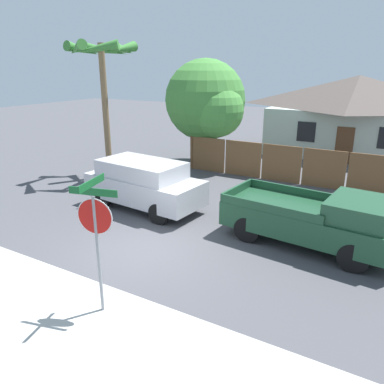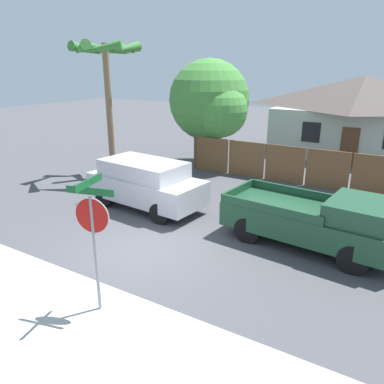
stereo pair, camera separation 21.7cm
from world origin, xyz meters
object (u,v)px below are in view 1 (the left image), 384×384
house (355,114)px  orange_pickup (316,219)px  oak_tree (208,102)px  stop_sign (96,224)px  palm_tree (102,61)px  red_suv (144,183)px

house → orange_pickup: 13.77m
house → oak_tree: bearing=-132.5°
house → oak_tree: size_ratio=1.82×
oak_tree → stop_sign: bearing=-72.5°
house → palm_tree: size_ratio=1.63×
palm_tree → stop_sign: 11.10m
palm_tree → orange_pickup: bearing=-14.4°
oak_tree → palm_tree: 5.56m
orange_pickup → stop_sign: size_ratio=1.71×
house → palm_tree: palm_tree is taller
palm_tree → red_suv: 6.40m
stop_sign → oak_tree: bearing=93.3°
house → stop_sign: bearing=-97.1°
oak_tree → orange_pickup: (7.13, -6.84, -2.46)m
oak_tree → palm_tree: palm_tree is taller
palm_tree → orange_pickup: size_ratio=1.20×
orange_pickup → stop_sign: stop_sign is taller
palm_tree → stop_sign: bearing=-49.3°
house → orange_pickup: size_ratio=1.95×
orange_pickup → stop_sign: (-3.26, -5.44, 1.18)m
red_suv → stop_sign: bearing=-56.1°
house → red_suv: (-5.31, -13.63, -1.40)m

